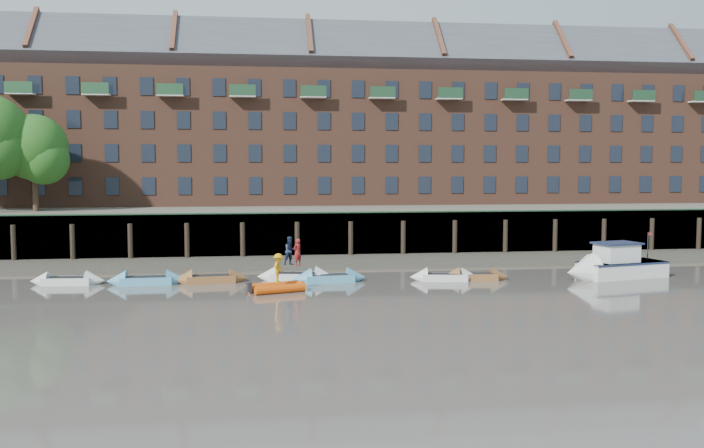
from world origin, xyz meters
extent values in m
plane|color=#5D564F|center=(0.00, 0.00, 0.00)|extent=(220.00, 220.00, 0.00)
cube|color=#3D382F|center=(0.00, 18.00, 0.00)|extent=(110.00, 8.00, 0.50)
cube|color=#4C4336|center=(0.00, 14.60, 0.00)|extent=(110.00, 1.60, 0.10)
cube|color=#2D2A26|center=(0.00, 22.40, 1.60)|extent=(110.00, 0.80, 3.20)
cylinder|color=black|center=(-22.00, 21.75, 1.30)|extent=(0.36, 0.36, 2.60)
cylinder|color=black|center=(-18.00, 21.75, 1.30)|extent=(0.36, 0.36, 2.60)
cylinder|color=black|center=(-14.00, 21.75, 1.30)|extent=(0.36, 0.36, 2.60)
cylinder|color=black|center=(-10.00, 21.75, 1.30)|extent=(0.36, 0.36, 2.60)
cylinder|color=black|center=(-6.00, 21.75, 1.30)|extent=(0.36, 0.36, 2.60)
cylinder|color=black|center=(-2.00, 21.75, 1.30)|extent=(0.36, 0.36, 2.60)
cylinder|color=black|center=(2.00, 21.75, 1.30)|extent=(0.36, 0.36, 2.60)
cylinder|color=black|center=(6.00, 21.75, 1.30)|extent=(0.36, 0.36, 2.60)
cylinder|color=black|center=(10.00, 21.75, 1.30)|extent=(0.36, 0.36, 2.60)
cylinder|color=black|center=(14.00, 21.75, 1.30)|extent=(0.36, 0.36, 2.60)
cylinder|color=black|center=(18.00, 21.75, 1.30)|extent=(0.36, 0.36, 2.60)
cylinder|color=black|center=(22.00, 21.75, 1.30)|extent=(0.36, 0.36, 2.60)
cylinder|color=black|center=(26.00, 21.75, 1.30)|extent=(0.36, 0.36, 2.60)
cylinder|color=black|center=(30.00, 21.75, 1.30)|extent=(0.36, 0.36, 2.60)
cube|color=#264C2D|center=(0.00, 22.10, 3.25)|extent=(110.00, 0.06, 0.10)
cube|color=#5E594D|center=(0.00, 36.00, 1.60)|extent=(110.00, 28.00, 3.20)
cube|color=brown|center=(0.00, 37.00, 9.20)|extent=(80.00, 10.00, 12.00)
cube|color=#42444C|center=(0.00, 37.00, 16.40)|extent=(80.60, 15.56, 15.56)
cube|color=black|center=(-26.00, 31.98, 5.00)|extent=(1.10, 0.12, 1.50)
cube|color=black|center=(-23.00, 31.98, 5.00)|extent=(1.10, 0.12, 1.50)
cube|color=black|center=(-20.00, 31.98, 5.00)|extent=(1.10, 0.12, 1.50)
cube|color=black|center=(-17.00, 31.98, 5.00)|extent=(1.10, 0.12, 1.50)
cube|color=black|center=(-14.00, 31.98, 5.00)|extent=(1.10, 0.12, 1.50)
cube|color=black|center=(-11.00, 31.98, 5.00)|extent=(1.10, 0.12, 1.50)
cube|color=black|center=(-8.00, 31.98, 5.00)|extent=(1.10, 0.12, 1.50)
cube|color=black|center=(-5.00, 31.98, 5.00)|extent=(1.10, 0.12, 1.50)
cube|color=black|center=(-2.00, 31.98, 5.00)|extent=(1.10, 0.12, 1.50)
cube|color=black|center=(1.00, 31.98, 5.00)|extent=(1.10, 0.12, 1.50)
cube|color=black|center=(4.00, 31.98, 5.00)|extent=(1.10, 0.12, 1.50)
cube|color=black|center=(7.00, 31.98, 5.00)|extent=(1.10, 0.12, 1.50)
cube|color=black|center=(10.00, 31.98, 5.00)|extent=(1.10, 0.12, 1.50)
cube|color=black|center=(13.00, 31.98, 5.00)|extent=(1.10, 0.12, 1.50)
cube|color=black|center=(16.00, 31.98, 5.00)|extent=(1.10, 0.12, 1.50)
cube|color=black|center=(19.00, 31.98, 5.00)|extent=(1.10, 0.12, 1.50)
cube|color=black|center=(22.00, 31.98, 5.00)|extent=(1.10, 0.12, 1.50)
cube|color=black|center=(25.00, 31.98, 5.00)|extent=(1.10, 0.12, 1.50)
cube|color=black|center=(28.00, 31.98, 5.00)|extent=(1.10, 0.12, 1.50)
cube|color=black|center=(31.00, 31.98, 5.00)|extent=(1.10, 0.12, 1.50)
cube|color=black|center=(34.00, 31.98, 5.00)|extent=(1.10, 0.12, 1.50)
cube|color=black|center=(-23.00, 31.98, 7.80)|extent=(1.10, 0.12, 1.50)
cube|color=black|center=(-20.00, 31.98, 7.80)|extent=(1.10, 0.12, 1.50)
cube|color=black|center=(-17.00, 31.98, 7.80)|extent=(1.10, 0.12, 1.50)
cube|color=black|center=(-14.00, 31.98, 7.80)|extent=(1.10, 0.12, 1.50)
cube|color=black|center=(-11.00, 31.98, 7.80)|extent=(1.10, 0.12, 1.50)
cube|color=black|center=(-8.00, 31.98, 7.80)|extent=(1.10, 0.12, 1.50)
cube|color=black|center=(-5.00, 31.98, 7.80)|extent=(1.10, 0.12, 1.50)
cube|color=black|center=(-2.00, 31.98, 7.80)|extent=(1.10, 0.12, 1.50)
cube|color=black|center=(1.00, 31.98, 7.80)|extent=(1.10, 0.12, 1.50)
cube|color=black|center=(4.00, 31.98, 7.80)|extent=(1.10, 0.12, 1.50)
cube|color=black|center=(7.00, 31.98, 7.80)|extent=(1.10, 0.12, 1.50)
cube|color=black|center=(10.00, 31.98, 7.80)|extent=(1.10, 0.12, 1.50)
cube|color=black|center=(13.00, 31.98, 7.80)|extent=(1.10, 0.12, 1.50)
cube|color=black|center=(16.00, 31.98, 7.80)|extent=(1.10, 0.12, 1.50)
cube|color=black|center=(19.00, 31.98, 7.80)|extent=(1.10, 0.12, 1.50)
cube|color=black|center=(22.00, 31.98, 7.80)|extent=(1.10, 0.12, 1.50)
cube|color=black|center=(25.00, 31.98, 7.80)|extent=(1.10, 0.12, 1.50)
cube|color=black|center=(28.00, 31.98, 7.80)|extent=(1.10, 0.12, 1.50)
cube|color=black|center=(31.00, 31.98, 7.80)|extent=(1.10, 0.12, 1.50)
cube|color=black|center=(34.00, 31.98, 7.80)|extent=(1.10, 0.12, 1.50)
cube|color=black|center=(-23.00, 31.98, 10.60)|extent=(1.10, 0.12, 1.50)
cube|color=black|center=(-20.00, 31.98, 10.60)|extent=(1.10, 0.12, 1.50)
cube|color=black|center=(-17.00, 31.98, 10.60)|extent=(1.10, 0.12, 1.50)
cube|color=black|center=(-14.00, 31.98, 10.60)|extent=(1.10, 0.12, 1.50)
cube|color=black|center=(-11.00, 31.98, 10.60)|extent=(1.10, 0.12, 1.50)
cube|color=black|center=(-8.00, 31.98, 10.60)|extent=(1.10, 0.12, 1.50)
cube|color=black|center=(-5.00, 31.98, 10.60)|extent=(1.10, 0.12, 1.50)
cube|color=black|center=(-2.00, 31.98, 10.60)|extent=(1.10, 0.12, 1.50)
cube|color=black|center=(1.00, 31.98, 10.60)|extent=(1.10, 0.12, 1.50)
cube|color=black|center=(4.00, 31.98, 10.60)|extent=(1.10, 0.12, 1.50)
cube|color=black|center=(7.00, 31.98, 10.60)|extent=(1.10, 0.12, 1.50)
cube|color=black|center=(10.00, 31.98, 10.60)|extent=(1.10, 0.12, 1.50)
cube|color=black|center=(13.00, 31.98, 10.60)|extent=(1.10, 0.12, 1.50)
cube|color=black|center=(16.00, 31.98, 10.60)|extent=(1.10, 0.12, 1.50)
cube|color=black|center=(19.00, 31.98, 10.60)|extent=(1.10, 0.12, 1.50)
cube|color=black|center=(22.00, 31.98, 10.60)|extent=(1.10, 0.12, 1.50)
cube|color=black|center=(25.00, 31.98, 10.60)|extent=(1.10, 0.12, 1.50)
cube|color=black|center=(28.00, 31.98, 10.60)|extent=(1.10, 0.12, 1.50)
cube|color=black|center=(31.00, 31.98, 10.60)|extent=(1.10, 0.12, 1.50)
cube|color=black|center=(34.00, 31.98, 10.60)|extent=(1.10, 0.12, 1.50)
cube|color=black|center=(-23.00, 31.98, 13.40)|extent=(1.10, 0.12, 1.50)
cube|color=black|center=(-20.00, 31.98, 13.40)|extent=(1.10, 0.12, 1.50)
cube|color=black|center=(-17.00, 31.98, 13.40)|extent=(1.10, 0.12, 1.50)
cube|color=black|center=(-14.00, 31.98, 13.40)|extent=(1.10, 0.12, 1.50)
cube|color=black|center=(-11.00, 31.98, 13.40)|extent=(1.10, 0.12, 1.50)
cube|color=black|center=(-8.00, 31.98, 13.40)|extent=(1.10, 0.12, 1.50)
cube|color=black|center=(-5.00, 31.98, 13.40)|extent=(1.10, 0.12, 1.50)
cube|color=black|center=(-2.00, 31.98, 13.40)|extent=(1.10, 0.12, 1.50)
cube|color=black|center=(1.00, 31.98, 13.40)|extent=(1.10, 0.12, 1.50)
cube|color=black|center=(4.00, 31.98, 13.40)|extent=(1.10, 0.12, 1.50)
cube|color=black|center=(7.00, 31.98, 13.40)|extent=(1.10, 0.12, 1.50)
cube|color=black|center=(10.00, 31.98, 13.40)|extent=(1.10, 0.12, 1.50)
cube|color=black|center=(13.00, 31.98, 13.40)|extent=(1.10, 0.12, 1.50)
cube|color=black|center=(16.00, 31.98, 13.40)|extent=(1.10, 0.12, 1.50)
cube|color=black|center=(19.00, 31.98, 13.40)|extent=(1.10, 0.12, 1.50)
cube|color=black|center=(22.00, 31.98, 13.40)|extent=(1.10, 0.12, 1.50)
cube|color=black|center=(25.00, 31.98, 13.40)|extent=(1.10, 0.12, 1.50)
cube|color=black|center=(28.00, 31.98, 13.40)|extent=(1.10, 0.12, 1.50)
cube|color=black|center=(31.00, 31.98, 13.40)|extent=(1.10, 0.12, 1.50)
cube|color=black|center=(34.00, 31.98, 13.40)|extent=(1.10, 0.12, 1.50)
cylinder|color=#3A281C|center=(-22.00, 27.50, 5.20)|extent=(0.44, 0.44, 4.00)
sphere|color=#265D1B|center=(-22.00, 27.50, 8.16)|extent=(5.12, 5.12, 5.12)
cube|color=silver|center=(-15.77, 10.80, 0.21)|extent=(2.75, 1.37, 0.42)
cone|color=silver|center=(-14.21, 10.71, 0.21)|extent=(1.11, 1.27, 1.21)
cone|color=silver|center=(-17.34, 10.89, 0.21)|extent=(1.11, 1.27, 1.21)
cube|color=black|center=(-15.77, 10.80, 0.40)|extent=(2.29, 1.04, 0.06)
cube|color=#4E99BC|center=(-11.29, 10.24, 0.22)|extent=(2.91, 1.38, 0.45)
cone|color=#4E99BC|center=(-9.62, 10.29, 0.22)|extent=(1.15, 1.33, 1.30)
cone|color=#4E99BC|center=(-12.97, 10.20, 0.22)|extent=(1.15, 1.33, 1.30)
cube|color=black|center=(-11.29, 10.24, 0.43)|extent=(2.42, 1.04, 0.06)
cube|color=brown|center=(-7.68, 10.39, 0.22)|extent=(2.88, 1.53, 0.43)
cone|color=brown|center=(-6.08, 10.56, 0.22)|extent=(1.20, 1.35, 1.25)
cone|color=brown|center=(-9.29, 10.22, 0.22)|extent=(1.20, 1.35, 1.25)
cube|color=black|center=(-7.68, 10.39, 0.41)|extent=(2.39, 1.17, 0.06)
cube|color=silver|center=(-2.74, 10.47, 0.23)|extent=(3.17, 1.86, 0.47)
cone|color=silver|center=(-1.03, 10.15, 0.23)|extent=(1.38, 1.53, 1.34)
cone|color=silver|center=(-4.45, 10.78, 0.23)|extent=(1.38, 1.53, 1.34)
cube|color=black|center=(-2.74, 10.47, 0.45)|extent=(2.62, 1.44, 0.06)
cube|color=#4E99BC|center=(-0.84, 9.72, 0.22)|extent=(2.90, 1.49, 0.44)
cone|color=#4E99BC|center=(0.79, 9.85, 0.22)|extent=(1.19, 1.35, 1.27)
cone|color=#4E99BC|center=(-2.47, 9.59, 0.22)|extent=(1.19, 1.35, 1.27)
cube|color=black|center=(-0.84, 9.72, 0.42)|extent=(2.41, 1.13, 0.06)
cube|color=silver|center=(5.96, 9.36, 0.21)|extent=(2.77, 1.55, 0.41)
cone|color=silver|center=(7.48, 9.14, 0.21)|extent=(1.18, 1.32, 1.19)
cone|color=silver|center=(4.44, 9.59, 0.21)|extent=(1.18, 1.32, 1.19)
cube|color=black|center=(5.96, 9.36, 0.39)|extent=(2.30, 1.20, 0.06)
cube|color=brown|center=(7.83, 9.34, 0.20)|extent=(2.67, 1.42, 0.40)
cone|color=brown|center=(9.32, 9.18, 0.20)|extent=(1.11, 1.26, 1.15)
cone|color=brown|center=(6.35, 9.51, 0.20)|extent=(1.11, 1.26, 1.15)
cube|color=black|center=(7.83, 9.34, 0.38)|extent=(2.21, 1.09, 0.06)
cylinder|color=#DA4909|center=(-4.14, 7.23, 0.23)|extent=(2.80, 1.37, 0.46)
cylinder|color=#DA4909|center=(-3.82, 6.31, 0.23)|extent=(2.80, 1.37, 0.46)
sphere|color=#DA4909|center=(-2.66, 7.24, 0.23)|extent=(0.53, 0.53, 0.53)
cube|color=black|center=(-3.98, 6.77, 0.23)|extent=(2.47, 1.53, 0.16)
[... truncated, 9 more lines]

